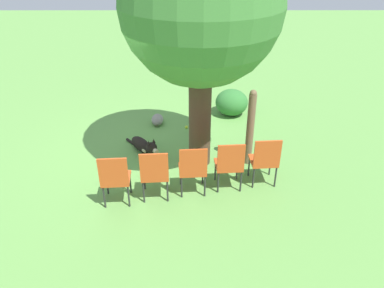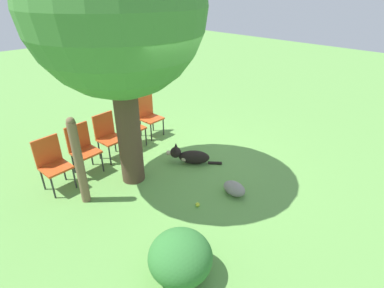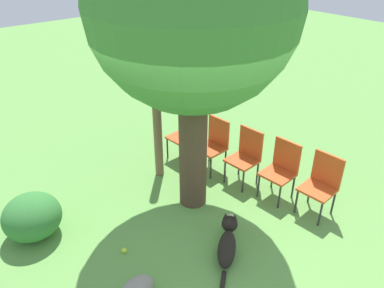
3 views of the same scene
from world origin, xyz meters
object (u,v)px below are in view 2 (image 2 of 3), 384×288
object	(u,v)px
oak_tree	(115,9)
red_chair_1	(130,123)
red_chair_2	(108,134)
red_chair_4	(52,161)
fence_post	(79,161)
red_chair_3	(82,146)
dog	(190,156)
red_chair_0	(149,114)
tennis_ball	(198,205)

from	to	relation	value
oak_tree	red_chair_1	size ratio (longest dim) A/B	4.51
red_chair_2	red_chair_4	distance (m)	1.23
fence_post	red_chair_2	bearing A→B (deg)	-47.34
red_chair_2	red_chair_4	world-z (taller)	same
red_chair_3	fence_post	bearing A→B (deg)	-31.94
dog	red_chair_0	bearing A→B (deg)	-49.25
red_chair_1	red_chair_4	xyz separation A→B (m)	(-0.39, 1.81, 0.00)
red_chair_4	red_chair_2	bearing A→B (deg)	98.17
red_chair_1	tennis_ball	xyz separation A→B (m)	(-2.47, 0.47, -0.48)
oak_tree	red_chair_0	distance (m)	2.93
oak_tree	dog	world-z (taller)	oak_tree
red_chair_1	red_chair_2	bearing A→B (deg)	-81.83
tennis_ball	red_chair_2	bearing A→B (deg)	3.24
fence_post	red_chair_0	size ratio (longest dim) A/B	1.60
dog	red_chair_3	world-z (taller)	red_chair_3
fence_post	red_chair_4	distance (m)	0.75
fence_post	red_chair_2	distance (m)	1.43
red_chair_4	fence_post	bearing A→B (deg)	9.36
red_chair_4	tennis_ball	bearing A→B (deg)	28.63
oak_tree	red_chair_4	xyz separation A→B (m)	(0.72, 1.08, -2.30)
red_chair_4	tennis_ball	xyz separation A→B (m)	(-2.08, -1.34, -0.48)
fence_post	red_chair_2	xyz separation A→B (m)	(0.96, -1.04, -0.22)
red_chair_1	tennis_ball	world-z (taller)	red_chair_1
red_chair_1	red_chair_3	distance (m)	1.23
red_chair_0	red_chair_1	world-z (taller)	same
red_chair_0	red_chair_3	xyz separation A→B (m)	(-0.39, 1.81, 0.00)
dog	red_chair_0	distance (m)	1.64
fence_post	tennis_ball	xyz separation A→B (m)	(-1.39, -1.17, -0.70)
dog	fence_post	world-z (taller)	fence_post
dog	fence_post	size ratio (longest dim) A/B	0.59
red_chair_2	red_chair_4	bearing A→B (deg)	-81.83
oak_tree	red_chair_3	world-z (taller)	oak_tree
oak_tree	tennis_ball	xyz separation A→B (m)	(-1.36, -0.26, -2.78)
fence_post	red_chair_4	size ratio (longest dim) A/B	1.60
fence_post	red_chair_1	distance (m)	1.98
fence_post	tennis_ball	bearing A→B (deg)	-139.79
red_chair_2	red_chair_4	xyz separation A→B (m)	(-0.26, 1.21, 0.00)
fence_post	red_chair_0	distance (m)	2.56
red_chair_1	red_chair_4	bearing A→B (deg)	-81.83
dog	red_chair_2	world-z (taller)	red_chair_2
oak_tree	red_chair_2	size ratio (longest dim) A/B	4.51
oak_tree	tennis_ball	bearing A→B (deg)	-169.10
red_chair_2	red_chair_1	bearing A→B (deg)	98.17
red_chair_4	tennis_ball	size ratio (longest dim) A/B	13.46
fence_post	red_chair_0	world-z (taller)	fence_post
tennis_ball	red_chair_4	bearing A→B (deg)	32.74
red_chair_0	red_chair_2	distance (m)	1.23
oak_tree	fence_post	distance (m)	2.26
red_chair_2	tennis_ball	world-z (taller)	red_chair_2
fence_post	red_chair_3	xyz separation A→B (m)	(0.83, -0.44, -0.22)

